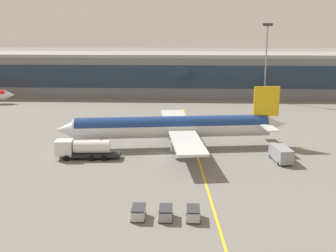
# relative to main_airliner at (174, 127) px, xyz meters

# --- Properties ---
(ground_plane) EXTENTS (700.00, 700.00, 0.00)m
(ground_plane) POSITION_rel_main_airliner_xyz_m (-1.72, -4.81, -3.88)
(ground_plane) COLOR slate
(apron_lead_in_line) EXTENTS (5.53, 79.85, 0.01)m
(apron_lead_in_line) POSITION_rel_main_airliner_xyz_m (4.05, -2.81, -3.88)
(apron_lead_in_line) COLOR yellow
(apron_lead_in_line) RESTS_ON ground_plane
(terminal_building) EXTENTS (183.09, 18.47, 13.24)m
(terminal_building) POSITION_rel_main_airliner_xyz_m (9.54, 61.91, 2.76)
(terminal_building) COLOR slate
(terminal_building) RESTS_ON ground_plane
(main_airliner) EXTENTS (42.78, 34.17, 11.11)m
(main_airliner) POSITION_rel_main_airliner_xyz_m (0.00, 0.00, 0.00)
(main_airliner) COLOR silver
(main_airliner) RESTS_ON ground_plane
(fuel_tanker) EXTENTS (10.95, 3.25, 3.25)m
(fuel_tanker) POSITION_rel_main_airliner_xyz_m (-15.03, -7.72, -2.13)
(fuel_tanker) COLOR #232326
(fuel_tanker) RESTS_ON ground_plane
(lavatory_truck) EXTENTS (3.12, 6.07, 2.50)m
(lavatory_truck) POSITION_rel_main_airliner_xyz_m (17.97, -7.98, -2.46)
(lavatory_truck) COLOR gray
(lavatory_truck) RESTS_ON ground_plane
(baggage_cart_0) EXTENTS (1.63, 2.66, 1.48)m
(baggage_cart_0) POSITION_rel_main_airliner_xyz_m (-3.29, -30.40, -3.10)
(baggage_cart_0) COLOR #B2B7BC
(baggage_cart_0) RESTS_ON ground_plane
(baggage_cart_1) EXTENTS (1.63, 2.66, 1.48)m
(baggage_cart_1) POSITION_rel_main_airliner_xyz_m (-0.09, -30.41, -3.10)
(baggage_cart_1) COLOR gray
(baggage_cart_1) RESTS_ON ground_plane
(baggage_cart_2) EXTENTS (1.63, 2.66, 1.48)m
(baggage_cart_2) POSITION_rel_main_airliner_xyz_m (3.11, -30.42, -3.10)
(baggage_cart_2) COLOR #B2B7BC
(baggage_cart_2) RESTS_ON ground_plane
(apron_light_mast_1) EXTENTS (2.80, 0.50, 22.48)m
(apron_light_mast_1) POSITION_rel_main_airliner_xyz_m (25.21, 49.95, 9.33)
(apron_light_mast_1) COLOR gray
(apron_light_mast_1) RESTS_ON ground_plane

